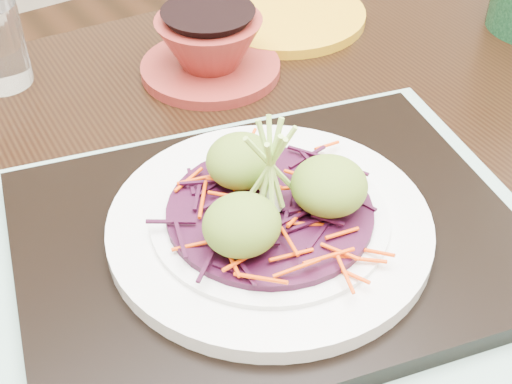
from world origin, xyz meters
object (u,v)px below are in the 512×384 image
serving_tray (269,239)px  terracotta_bowl_set (210,49)px  yellow_plate (284,15)px  white_plate (270,224)px  dining_table (242,273)px

serving_tray → terracotta_bowl_set: (0.11, 0.27, 0.02)m
terracotta_bowl_set → yellow_plate: size_ratio=0.96×
terracotta_bowl_set → white_plate: bearing=-111.2°
dining_table → serving_tray: size_ratio=3.02×
dining_table → yellow_plate: 0.37m
dining_table → yellow_plate: yellow_plate is taller
serving_tray → terracotta_bowl_set: 0.30m
yellow_plate → dining_table: bearing=-131.5°
white_plate → terracotta_bowl_set: terracotta_bowl_set is taller
terracotta_bowl_set → yellow_plate: terracotta_bowl_set is taller
dining_table → serving_tray: (-0.01, -0.07, 0.11)m
serving_tray → white_plate: size_ratio=1.54×
dining_table → terracotta_bowl_set: bearing=70.3°
yellow_plate → white_plate: bearing=-126.9°
white_plate → yellow_plate: 0.42m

